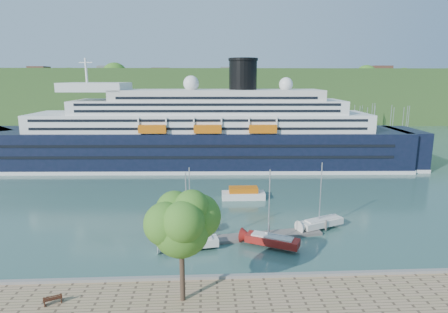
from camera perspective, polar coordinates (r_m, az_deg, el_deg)
ground at (r=39.25m, az=-1.14°, el=-19.16°), size 400.00×400.00×0.00m
far_hillside at (r=178.78m, az=-2.60°, el=9.28°), size 400.00×50.00×24.00m
quay_coping at (r=38.49m, az=-1.13°, el=-17.85°), size 220.00×0.50×0.30m
cruise_ship at (r=85.14m, az=-4.95°, el=6.51°), size 109.86×20.36×24.55m
park_bench at (r=37.72m, az=-24.65°, el=-19.08°), size 1.71×1.24×1.02m
promenade_tree at (r=33.00m, az=-6.50°, el=-12.85°), size 6.62×6.62×10.96m
floating_pontoon at (r=49.44m, az=4.60°, el=-12.05°), size 18.13×4.93×0.40m
sailboat_white_near at (r=44.59m, az=-5.11°, el=-8.70°), size 7.34×3.15×9.19m
sailboat_red at (r=45.36m, az=7.49°, el=-8.32°), size 7.32×5.03×9.29m
sailboat_white_far at (r=52.26m, az=14.86°, el=-6.08°), size 7.09×4.55×8.92m
tender_launch at (r=64.06m, az=2.96°, el=-5.56°), size 7.41×2.62×2.04m
sailboat_extra at (r=49.39m, az=-4.71°, el=-6.96°), size 6.91×3.59×8.60m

